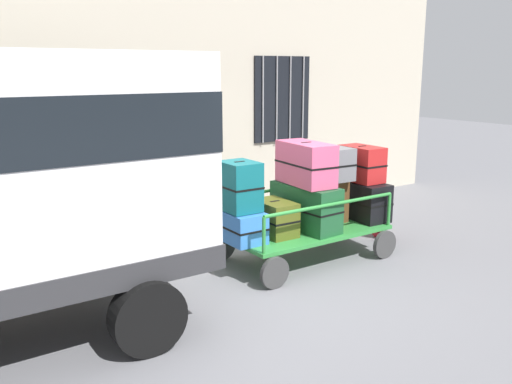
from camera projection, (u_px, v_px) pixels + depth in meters
The scene contains 14 objects.
ground_plane at pixel (273, 277), 6.80m from camera, with size 40.00×40.00×0.00m, color slate.
building_wall at pixel (165, 71), 8.59m from camera, with size 12.00×0.38×5.00m.
luggage_cart at pixel (304, 233), 7.37m from camera, with size 2.25×1.26×0.44m.
cart_railing at pixel (305, 201), 7.27m from camera, with size 2.14×1.12×0.46m.
suitcase_left_bottom at pixel (242, 227), 6.75m from camera, with size 0.43×0.59×0.39m.
suitcase_left_middle at pixel (240, 186), 6.67m from camera, with size 0.41×0.50×0.61m.
suitcase_midleft_bottom at pixel (275, 218), 7.02m from camera, with size 0.40×0.62×0.45m.
suitcase_center_bottom at pixel (306, 207), 7.27m from camera, with size 0.49×1.03×0.61m.
suitcase_center_middle at pixel (306, 164), 7.15m from camera, with size 0.50×0.91×0.56m.
suitcase_midright_bottom at pixel (332, 201), 7.57m from camera, with size 0.39×0.29×0.61m.
suitcase_midright_middle at pixel (334, 163), 7.45m from camera, with size 0.41×0.56×0.45m.
suitcase_right_bottom at pixel (359, 199), 7.85m from camera, with size 0.48×1.00×0.54m.
suitcase_right_middle at pixel (362, 164), 7.72m from camera, with size 0.40×0.65×0.50m.
backpack at pixel (378, 224), 8.35m from camera, with size 0.27×0.22×0.44m.
Camera 1 is at (-3.79, -5.16, 2.54)m, focal length 38.31 mm.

